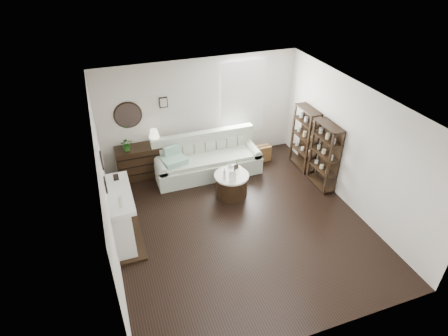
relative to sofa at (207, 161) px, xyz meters
name	(u,v)px	position (x,y,z in m)	size (l,w,h in m)	color
room	(229,100)	(0.80, 0.62, 1.26)	(5.50, 5.50, 5.50)	black
fireplace	(122,219)	(-2.25, -1.78, 0.21)	(0.50, 1.40, 1.84)	white
shelf_unit_far	(305,138)	(2.39, -0.53, 0.47)	(0.30, 0.80, 1.60)	black
shelf_unit_near	(324,156)	(2.39, -1.43, 0.47)	(0.30, 0.80, 1.60)	black
sofa	(207,161)	(0.00, 0.00, 0.00)	(2.59, 0.89, 1.00)	beige
quilt	(174,161)	(-0.85, -0.13, 0.25)	(0.55, 0.45, 0.14)	#248658
suitcase	(259,154)	(1.45, 0.05, -0.12)	(0.63, 0.21, 0.42)	brown
dresser	(142,161)	(-1.53, 0.39, 0.07)	(1.22, 0.52, 0.81)	black
table_lamp	(154,137)	(-1.17, 0.39, 0.68)	(0.25, 0.25, 0.40)	#F0E8CA
potted_plant	(127,144)	(-1.83, 0.34, 0.64)	(0.29, 0.25, 0.32)	#1F5217
drum_table	(231,185)	(0.25, -1.09, -0.06)	(0.79, 0.79, 0.55)	black
pedestal_table	(234,170)	(0.42, -0.78, 0.12)	(0.41, 0.41, 0.49)	white
eiffel_drum	(234,169)	(0.33, -1.03, 0.31)	(0.11, 0.11, 0.19)	black
bottle_drum	(225,173)	(0.05, -1.17, 0.35)	(0.06, 0.06, 0.28)	silver
card_frame_drum	(232,176)	(0.19, -1.28, 0.32)	(0.16, 0.01, 0.21)	white
eiffel_ped	(237,164)	(0.50, -0.75, 0.25)	(0.11, 0.11, 0.19)	black
flask_ped	(231,164)	(0.35, -0.76, 0.27)	(0.12, 0.12, 0.23)	silver
card_frame_ped	(236,168)	(0.44, -0.89, 0.24)	(0.12, 0.01, 0.16)	black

